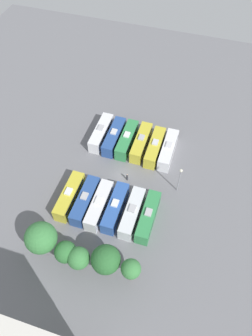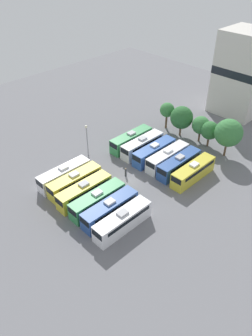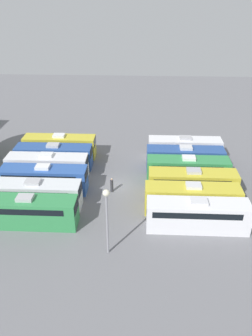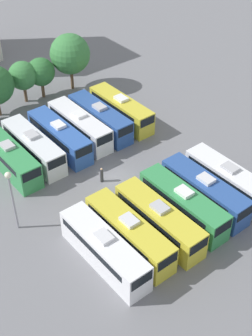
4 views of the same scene
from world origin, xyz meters
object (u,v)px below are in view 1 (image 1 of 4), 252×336
Objects in this scene: bus_9 at (99,205)px; tree_1 at (106,259)px; bus_1 at (155,147)px; bus_10 at (85,201)px; bus_3 at (127,140)px; bus_4 at (114,137)px; bus_11 at (70,196)px; worker_person at (127,177)px; tree_0 at (131,269)px; tree_2 at (79,258)px; bus_5 at (101,133)px; bus_7 at (132,213)px; bus_2 at (141,142)px; bus_0 at (168,150)px; tree_3 at (66,252)px; tree_4 at (41,238)px; bus_8 at (115,208)px; bus_6 at (148,217)px; light_pole at (180,176)px.

bus_9 is 1.49× the size of tree_1.
bus_1 and bus_10 have the same top height.
bus_3 is 1.00× the size of bus_4.
bus_11 is 12.32m from worker_person.
tree_0 is at bearing 96.41° from bus_1.
worker_person is (3.50, 8.93, -0.83)m from bus_1.
bus_3 is 29.38m from tree_2.
bus_9 is 6.17m from bus_11.
bus_5 is 1.00× the size of bus_7.
bus_0 is at bearing 177.26° from bus_2.
tree_3 is at bearing 4.77° from tree_1.
bus_1 and bus_9 have the same top height.
bus_3 is at bearing -72.20° from worker_person.
bus_5 is at bearing -89.75° from tree_4.
bus_9 is at bearing 69.59° from bus_1.
worker_person is (-9.12, 9.50, -0.83)m from bus_5.
tree_4 is at bearing 83.88° from bus_4.
bus_8 is 1.80× the size of tree_3.
bus_0 is 28.67m from tree_0.
tree_0 is at bearing -176.00° from tree_2.
bus_10 is at bearing 80.60° from bus_3.
tree_0 reaches higher than bus_6.
tree_1 reaches higher than bus_2.
bus_10 is at bearing -83.54° from tree_3.
bus_1 and bus_8 have the same top height.
worker_person is 0.23× the size of tree_4.
light_pole is at bearing -151.50° from bus_10.
bus_9 is at bearing 70.64° from worker_person.
bus_6 and bus_8 have the same top height.
tree_0 is (-15.80, 28.95, 2.78)m from bus_5.
bus_8 is at bearing 69.84° from bus_0.
bus_2 is at bearing -99.47° from tree_3.
tree_3 is at bearing 68.05° from bus_8.
bus_7 is 12.06m from tree_0.
tree_4 reaches higher than bus_10.
bus_0 is 2.93m from bus_1.
bus_4 is (12.37, -0.13, 0.00)m from bus_0.
tree_4 is (4.43, -0.54, 1.49)m from tree_3.
bus_10 is at bearing -41.70° from tree_0.
bus_2 is 17.39m from bus_8.
tree_0 is at bearing 105.71° from bus_7.
tree_3 is (1.61, 11.29, 2.05)m from bus_9.
bus_8 is 1.00× the size of bus_11.
bus_3 is at bearing -69.59° from bus_7.
tree_4 is (15.56, 11.13, 3.54)m from bus_6.
tree_3 reaches higher than bus_2.
bus_5 is 5.60× the size of worker_person.
bus_10 is (6.00, 0.26, 0.00)m from bus_8.
bus_4 is (9.45, -0.28, 0.00)m from bus_1.
bus_2 is 6.24m from bus_4.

